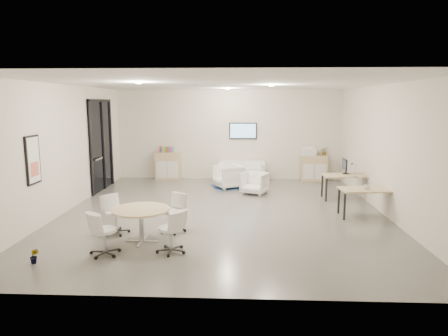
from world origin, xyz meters
The scene contains 21 objects.
room_shell centered at (0.00, 0.00, 1.60)m, with size 9.60×10.60×4.80m.
glass_door centered at (-3.95, 2.51, 1.50)m, with size 0.09×1.90×2.85m.
artwork centered at (-3.97, -1.60, 1.55)m, with size 0.05×0.54×1.04m.
wall_tv centered at (0.50, 4.46, 1.75)m, with size 0.98×0.06×0.58m.
ceiling_spots centered at (-0.20, 0.83, 3.18)m, with size 3.14×4.14×0.03m.
sideboard_left centered at (-2.18, 4.25, 0.49)m, with size 0.87×0.45×0.98m.
sideboard_right centered at (3.01, 4.25, 0.45)m, with size 0.91×0.44×0.91m.
books centered at (-2.22, 4.25, 1.09)m, with size 0.50×0.14×0.22m.
printer centered at (2.82, 4.26, 1.06)m, with size 0.49×0.42×0.32m.
loveseat centered at (0.46, 4.09, 0.33)m, with size 1.63×0.85×0.60m.
blue_rug centered at (0.33, 3.18, 0.01)m, with size 1.63×1.09×0.01m, color #2F5491.
armchair_left centered at (0.04, 2.91, 0.42)m, with size 0.81×0.76×0.83m, color silver.
armchair_right centered at (0.86, 2.11, 0.36)m, with size 0.70×0.66×0.72m, color silver.
desk_rear centered at (3.48, 1.54, 0.64)m, with size 1.43×0.81×0.72m.
desk_front centered at (3.52, -0.26, 0.63)m, with size 1.40×0.80×0.70m.
monitor centered at (3.44, 1.69, 0.95)m, with size 0.20×0.50×0.44m.
round_table centered at (-1.52, -2.26, 0.60)m, with size 1.13×1.13×0.69m.
meeting_chairs centered at (-1.52, -2.26, 0.41)m, with size 2.17×2.17×0.82m.
plant_cabinet centered at (3.38, 4.28, 1.03)m, with size 0.27×0.30×0.23m, color #3F7F3F.
plant_floor centered at (-3.11, -3.40, 0.06)m, with size 0.15×0.27×0.12m, color #3F7F3F.
cup centered at (3.47, -0.30, 0.77)m, with size 0.14×0.11×0.14m, color white.
Camera 1 is at (0.46, -9.79, 2.76)m, focal length 32.00 mm.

